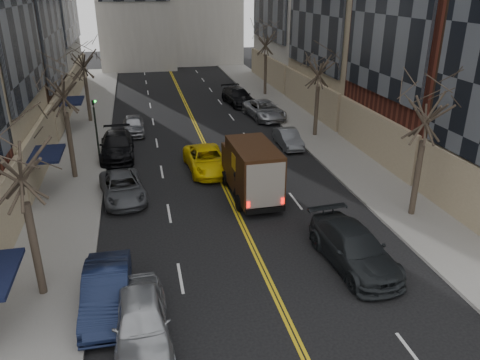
% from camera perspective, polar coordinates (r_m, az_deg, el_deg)
% --- Properties ---
extents(sidewalk_left, '(4.00, 66.00, 0.15)m').
position_cam_1_polar(sidewalk_left, '(37.27, -18.68, 4.31)').
color(sidewalk_left, slate).
rests_on(sidewalk_left, ground).
extents(sidewalk_right, '(4.00, 66.00, 0.15)m').
position_cam_1_polar(sidewalk_right, '(39.42, 8.33, 6.27)').
color(sidewalk_right, slate).
rests_on(sidewalk_right, ground).
extents(tree_lf_near, '(3.20, 3.20, 8.41)m').
position_cam_1_polar(tree_lf_near, '(17.55, -25.84, 4.13)').
color(tree_lf_near, '#382D23').
rests_on(tree_lf_near, sidewalk_left).
extents(tree_lf_mid, '(3.20, 3.20, 8.91)m').
position_cam_1_polar(tree_lf_mid, '(28.98, -21.13, 12.27)').
color(tree_lf_mid, '#382D23').
rests_on(tree_lf_mid, sidewalk_left).
extents(tree_lf_far, '(3.20, 3.20, 8.12)m').
position_cam_1_polar(tree_lf_far, '(41.83, -18.73, 14.65)').
color(tree_lf_far, '#382D23').
rests_on(tree_lf_far, sidewalk_left).
extents(tree_rt_near, '(3.20, 3.20, 8.71)m').
position_cam_1_polar(tree_rt_near, '(23.95, 22.20, 9.80)').
color(tree_rt_near, '#382D23').
rests_on(tree_rt_near, sidewalk_right).
extents(tree_rt_mid, '(3.20, 3.20, 8.32)m').
position_cam_1_polar(tree_rt_mid, '(36.23, 9.71, 14.61)').
color(tree_rt_mid, '#382D23').
rests_on(tree_rt_mid, sidewalk_right).
extents(tree_rt_far, '(3.20, 3.20, 9.11)m').
position_cam_1_polar(tree_rt_far, '(50.31, 3.22, 17.80)').
color(tree_rt_far, '#382D23').
rests_on(tree_rt_far, sidewalk_right).
extents(traffic_signal, '(0.29, 0.26, 4.70)m').
position_cam_1_polar(traffic_signal, '(31.56, -17.18, 6.47)').
color(traffic_signal, black).
rests_on(traffic_signal, sidewalk_left).
extents(ups_truck, '(2.53, 5.90, 3.20)m').
position_cam_1_polar(ups_truck, '(25.97, 1.37, 1.22)').
color(ups_truck, black).
rests_on(ups_truck, ground).
extents(observer_sedan, '(2.66, 5.71, 1.61)m').
position_cam_1_polar(observer_sedan, '(20.67, 13.71, -8.04)').
color(observer_sedan, black).
rests_on(observer_sedan, ground).
extents(taxi, '(2.74, 5.41, 1.47)m').
position_cam_1_polar(taxi, '(30.05, -4.04, 2.46)').
color(taxi, yellow).
rests_on(taxi, ground).
extents(pedestrian, '(0.53, 0.73, 1.86)m').
position_cam_1_polar(pedestrian, '(25.44, -0.36, -0.92)').
color(pedestrian, black).
rests_on(pedestrian, ground).
extents(parked_lf_a, '(2.03, 4.73, 1.59)m').
position_cam_1_polar(parked_lf_a, '(16.67, -11.94, -16.35)').
color(parked_lf_a, '#A7AAAE').
rests_on(parked_lf_a, ground).
extents(parked_lf_b, '(1.73, 4.74, 1.55)m').
position_cam_1_polar(parked_lf_b, '(18.28, -15.93, -12.93)').
color(parked_lf_b, black).
rests_on(parked_lf_b, ground).
extents(parked_lf_c, '(2.87, 5.10, 1.35)m').
position_cam_1_polar(parked_lf_c, '(26.87, -14.13, -0.90)').
color(parked_lf_c, '#494B50').
rests_on(parked_lf_c, ground).
extents(parked_lf_d, '(2.28, 5.57, 1.61)m').
position_cam_1_polar(parked_lf_d, '(33.56, -14.76, 4.09)').
color(parked_lf_d, black).
rests_on(parked_lf_d, ground).
extents(parked_lf_e, '(1.70, 4.19, 1.43)m').
position_cam_1_polar(parked_lf_e, '(38.60, -12.86, 6.57)').
color(parked_lf_e, '#95979C').
rests_on(parked_lf_e, ground).
extents(parked_rt_a, '(1.42, 3.92, 1.29)m').
position_cam_1_polar(parked_rt_a, '(34.69, 5.91, 5.07)').
color(parked_rt_a, '#53565B').
rests_on(parked_rt_a, ground).
extents(parked_rt_b, '(3.14, 5.82, 1.55)m').
position_cam_1_polar(parked_rt_b, '(42.08, 3.00, 8.54)').
color(parked_rt_b, '#A5A8AD').
rests_on(parked_rt_b, ground).
extents(parked_rt_c, '(2.87, 5.72, 1.60)m').
position_cam_1_polar(parked_rt_c, '(47.09, -0.24, 10.15)').
color(parked_rt_c, black).
rests_on(parked_rt_c, ground).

